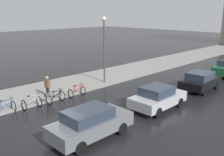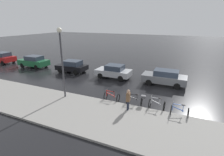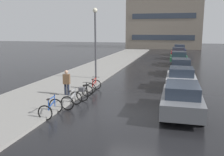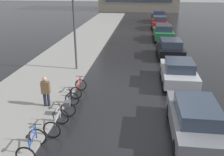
% 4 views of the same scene
% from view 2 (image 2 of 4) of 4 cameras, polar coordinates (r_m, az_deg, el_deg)
% --- Properties ---
extents(ground_plane, '(140.00, 140.00, 0.00)m').
position_cam_2_polar(ground_plane, '(16.44, 17.59, -4.99)').
color(ground_plane, black).
extents(sidewalk_kerb, '(4.80, 60.00, 0.14)m').
position_cam_2_polar(sidewalk_kerb, '(15.85, -24.90, -6.50)').
color(sidewalk_kerb, gray).
rests_on(sidewalk_kerb, ground).
extents(bicycle_nearest, '(0.77, 1.18, 0.99)m').
position_cam_2_polar(bicycle_nearest, '(12.88, 21.17, -10.07)').
color(bicycle_nearest, black).
rests_on(bicycle_nearest, ground).
extents(bicycle_second, '(0.77, 1.12, 1.01)m').
position_cam_2_polar(bicycle_second, '(13.33, 14.43, -8.34)').
color(bicycle_second, black).
rests_on(bicycle_second, ground).
extents(bicycle_third, '(0.85, 1.47, 0.92)m').
position_cam_2_polar(bicycle_third, '(13.68, 7.98, -6.87)').
color(bicycle_third, black).
rests_on(bicycle_third, ground).
extents(bicycle_farthest, '(0.69, 1.18, 0.91)m').
position_cam_2_polar(bicycle_farthest, '(14.26, -0.06, -6.03)').
color(bicycle_farthest, black).
rests_on(bicycle_farthest, ground).
extents(car_grey, '(1.90, 4.35, 1.56)m').
position_cam_2_polar(car_grey, '(18.41, 16.79, 0.24)').
color(car_grey, slate).
rests_on(car_grey, ground).
extents(car_silver, '(1.99, 3.96, 1.52)m').
position_cam_2_polar(car_silver, '(19.85, 0.57, 2.21)').
color(car_silver, '#B2B5BA').
rests_on(car_silver, ground).
extents(car_black, '(2.09, 3.85, 1.50)m').
position_cam_2_polar(car_black, '(22.71, -12.93, 3.81)').
color(car_black, black).
rests_on(car_black, ground).
extents(car_green, '(2.02, 4.23, 1.62)m').
position_cam_2_polar(car_green, '(26.85, -24.15, 4.97)').
color(car_green, '#1E6038').
rests_on(car_green, ground).
extents(car_red, '(2.05, 3.92, 1.66)m').
position_cam_2_polar(car_red, '(31.89, -32.16, 5.66)').
color(car_red, '#AD1919').
rests_on(car_red, ground).
extents(pedestrian, '(0.42, 0.28, 1.67)m').
position_cam_2_polar(pedestrian, '(12.49, 5.30, -6.95)').
color(pedestrian, '#1E2333').
rests_on(pedestrian, ground).
extents(streetlamp, '(0.38, 0.38, 5.76)m').
position_cam_2_polar(streetlamp, '(14.35, -16.15, 7.23)').
color(streetlamp, '#424247').
rests_on(streetlamp, ground).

